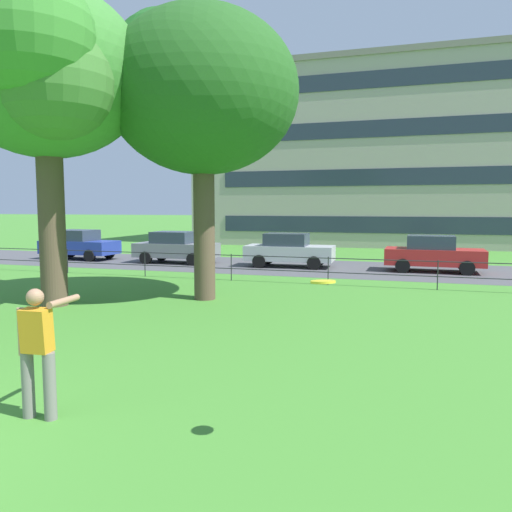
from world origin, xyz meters
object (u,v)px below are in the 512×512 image
tree_small_lawn (201,87)px  car_blue_left (79,244)px  person_thrower (38,348)px  car_silver_right (289,250)px  tree_large_lawn (38,70)px  frisbee (323,282)px  car_grey_far_right (176,247)px  car_red_far_left (433,254)px  apartment_building_background (430,156)px

tree_small_lawn → car_blue_left: (-10.69, 8.39, -5.46)m
car_blue_left → person_thrower: bearing=-54.6°
car_blue_left → car_silver_right: 11.33m
car_blue_left → car_silver_right: bearing=0.0°
car_blue_left → tree_large_lawn: bearing=-56.9°
frisbee → car_grey_far_right: (-10.12, 16.88, -1.17)m
tree_small_lawn → car_red_far_left: 12.22m
tree_large_lawn → tree_small_lawn: bearing=36.8°
tree_large_lawn → apartment_building_background: apartment_building_background is taller
car_silver_right → car_red_far_left: (6.25, 0.09, 0.00)m
person_thrower → car_silver_right: (-0.77, 17.06, -0.15)m
tree_small_lawn → apartment_building_background: apartment_building_background is taller
car_blue_left → car_grey_far_right: (5.65, -0.09, 0.00)m
car_grey_far_right → frisbee: bearing=-59.0°
person_thrower → car_blue_left: bearing=125.4°
frisbee → car_blue_left: frisbee is taller
tree_small_lawn → car_blue_left: tree_small_lawn is taller
car_red_far_left → tree_small_lawn: bearing=-129.0°
car_grey_far_right → car_red_far_left: bearing=0.9°
tree_small_lawn → tree_large_lawn: bearing=-143.2°
frisbee → car_silver_right: frisbee is taller
tree_large_lawn → car_grey_far_right: bearing=98.0°
tree_large_lawn → frisbee: size_ratio=22.45×
tree_small_lawn → car_silver_right: bearing=85.7°
frisbee → person_thrower: bearing=-178.7°
apartment_building_background → car_grey_far_right: bearing=-125.3°
car_grey_far_right → car_blue_left: bearing=179.1°
car_blue_left → car_red_far_left: same height
car_red_far_left → apartment_building_background: bearing=89.2°
car_blue_left → car_grey_far_right: same height
car_grey_far_right → apartment_building_background: (12.16, 17.18, 5.67)m
tree_large_lawn → car_red_far_left: size_ratio=2.13×
frisbee → car_red_far_left: (1.80, 17.07, -1.17)m
car_grey_far_right → tree_large_lawn: bearing=-82.0°
car_red_far_left → apartment_building_background: size_ratio=0.12×
car_silver_right → apartment_building_background: 19.13m
person_thrower → car_grey_far_right: person_thrower is taller
car_grey_far_right → apartment_building_background: bearing=54.7°
person_thrower → apartment_building_background: 35.05m
car_blue_left → car_red_far_left: bearing=0.3°
tree_large_lawn → apartment_building_background: size_ratio=0.26×
frisbee → car_grey_far_right: frisbee is taller
tree_large_lawn → apartment_building_background: 30.05m
person_thrower → car_grey_far_right: (-6.45, 16.96, -0.15)m
car_grey_far_right → car_silver_right: size_ratio=0.99×
tree_large_lawn → tree_small_lawn: 4.38m
car_blue_left → car_red_far_left: size_ratio=1.01×
frisbee → tree_small_lawn: bearing=120.7°
tree_large_lawn → car_blue_left: 14.27m
car_red_far_left → car_silver_right: bearing=-179.2°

